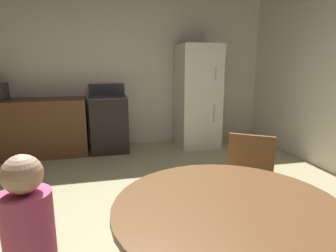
% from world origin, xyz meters
% --- Properties ---
extents(ground_plane, '(14.00, 14.00, 0.00)m').
position_xyz_m(ground_plane, '(0.00, 0.00, 0.00)').
color(ground_plane, tan).
extents(wall_back, '(5.53, 0.12, 2.70)m').
position_xyz_m(wall_back, '(0.00, 3.17, 1.35)').
color(wall_back, silver).
rests_on(wall_back, ground).
extents(kitchen_counter, '(1.87, 0.60, 0.90)m').
position_xyz_m(kitchen_counter, '(-1.53, 2.77, 0.45)').
color(kitchen_counter, brown).
rests_on(kitchen_counter, ground).
extents(oven_range, '(0.60, 0.60, 1.10)m').
position_xyz_m(oven_range, '(-0.25, 2.77, 0.47)').
color(oven_range, black).
rests_on(oven_range, ground).
extents(refrigerator, '(0.68, 0.68, 1.76)m').
position_xyz_m(refrigerator, '(1.29, 2.72, 0.88)').
color(refrigerator, silver).
rests_on(refrigerator, ground).
extents(dining_table, '(1.19, 1.19, 0.76)m').
position_xyz_m(dining_table, '(0.21, -0.80, 0.60)').
color(dining_table, brown).
rests_on(dining_table, ground).
extents(chair_northeast, '(0.56, 0.56, 0.87)m').
position_xyz_m(chair_northeast, '(0.77, -0.02, 0.50)').
color(chair_northeast, brown).
rests_on(chair_northeast, ground).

